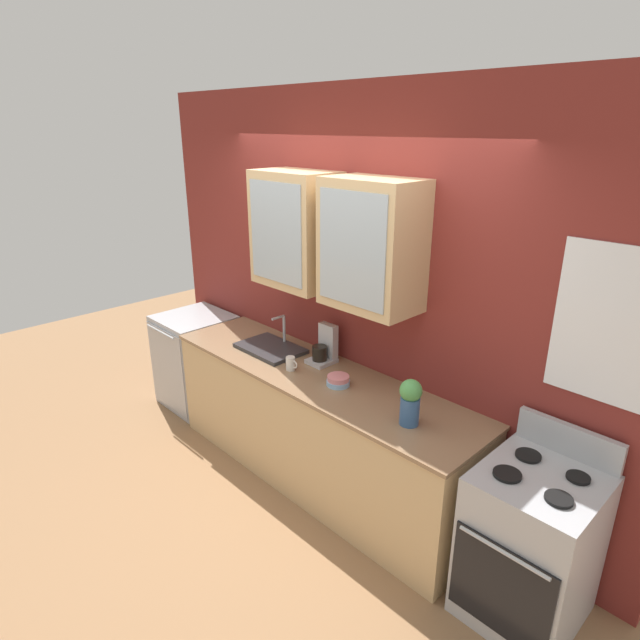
{
  "coord_description": "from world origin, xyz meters",
  "views": [
    {
      "loc": [
        2.48,
        -2.36,
        2.57
      ],
      "look_at": [
        0.05,
        0.0,
        1.31
      ],
      "focal_mm": 29.62,
      "sensor_mm": 36.0,
      "label": 1
    }
  ],
  "objects_px": {
    "sink_faucet": "(271,347)",
    "bowl_stack": "(338,381)",
    "vase": "(410,401)",
    "cup_near_sink": "(291,363)",
    "coffee_maker": "(324,348)",
    "dishwasher": "(197,360)",
    "stove_range": "(530,545)"
  },
  "relations": [
    {
      "from": "cup_near_sink",
      "to": "stove_range",
      "type": "bearing_deg",
      "value": 2.96
    },
    {
      "from": "sink_faucet",
      "to": "vase",
      "type": "distance_m",
      "value": 1.44
    },
    {
      "from": "cup_near_sink",
      "to": "coffee_maker",
      "type": "distance_m",
      "value": 0.29
    },
    {
      "from": "stove_range",
      "to": "coffee_maker",
      "type": "distance_m",
      "value": 1.85
    },
    {
      "from": "bowl_stack",
      "to": "stove_range",
      "type": "bearing_deg",
      "value": 0.71
    },
    {
      "from": "vase",
      "to": "cup_near_sink",
      "type": "bearing_deg",
      "value": -178.84
    },
    {
      "from": "stove_range",
      "to": "bowl_stack",
      "type": "xyz_separation_m",
      "value": [
        -1.42,
        -0.02,
        0.47
      ]
    },
    {
      "from": "vase",
      "to": "dishwasher",
      "type": "bearing_deg",
      "value": 178.45
    },
    {
      "from": "bowl_stack",
      "to": "dishwasher",
      "type": "distance_m",
      "value": 1.96
    },
    {
      "from": "sink_faucet",
      "to": "coffee_maker",
      "type": "height_order",
      "value": "coffee_maker"
    },
    {
      "from": "sink_faucet",
      "to": "coffee_maker",
      "type": "xyz_separation_m",
      "value": [
        0.45,
        0.15,
        0.09
      ]
    },
    {
      "from": "sink_faucet",
      "to": "bowl_stack",
      "type": "relative_size",
      "value": 3.25
    },
    {
      "from": "cup_near_sink",
      "to": "bowl_stack",
      "type": "bearing_deg",
      "value": 10.74
    },
    {
      "from": "dishwasher",
      "to": "vase",
      "type": "bearing_deg",
      "value": -1.55
    },
    {
      "from": "dishwasher",
      "to": "coffee_maker",
      "type": "xyz_separation_m",
      "value": [
        1.56,
        0.19,
        0.55
      ]
    },
    {
      "from": "vase",
      "to": "cup_near_sink",
      "type": "relative_size",
      "value": 2.74
    },
    {
      "from": "sink_faucet",
      "to": "coffee_maker",
      "type": "relative_size",
      "value": 1.8
    },
    {
      "from": "stove_range",
      "to": "dishwasher",
      "type": "bearing_deg",
      "value": -179.92
    },
    {
      "from": "bowl_stack",
      "to": "coffee_maker",
      "type": "relative_size",
      "value": 0.56
    },
    {
      "from": "coffee_maker",
      "to": "dishwasher",
      "type": "bearing_deg",
      "value": -173.25
    },
    {
      "from": "vase",
      "to": "cup_near_sink",
      "type": "xyz_separation_m",
      "value": [
        -1.05,
        -0.02,
        -0.11
      ]
    },
    {
      "from": "vase",
      "to": "coffee_maker",
      "type": "bearing_deg",
      "value": 165.45
    },
    {
      "from": "vase",
      "to": "dishwasher",
      "type": "distance_m",
      "value": 2.61
    },
    {
      "from": "bowl_stack",
      "to": "dishwasher",
      "type": "xyz_separation_m",
      "value": [
        -1.9,
        0.01,
        -0.48
      ]
    },
    {
      "from": "cup_near_sink",
      "to": "dishwasher",
      "type": "height_order",
      "value": "cup_near_sink"
    },
    {
      "from": "stove_range",
      "to": "vase",
      "type": "xyz_separation_m",
      "value": [
        -0.78,
        -0.07,
        0.59
      ]
    },
    {
      "from": "cup_near_sink",
      "to": "dishwasher",
      "type": "xyz_separation_m",
      "value": [
        -1.49,
        0.09,
        -0.5
      ]
    },
    {
      "from": "bowl_stack",
      "to": "cup_near_sink",
      "type": "relative_size",
      "value": 1.52
    },
    {
      "from": "bowl_stack",
      "to": "vase",
      "type": "distance_m",
      "value": 0.66
    },
    {
      "from": "bowl_stack",
      "to": "vase",
      "type": "xyz_separation_m",
      "value": [
        0.64,
        -0.06,
        0.12
      ]
    },
    {
      "from": "sink_faucet",
      "to": "coffee_maker",
      "type": "distance_m",
      "value": 0.48
    },
    {
      "from": "stove_range",
      "to": "bowl_stack",
      "type": "relative_size",
      "value": 6.65
    }
  ]
}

